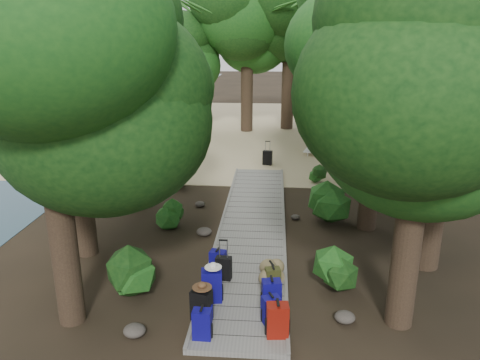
# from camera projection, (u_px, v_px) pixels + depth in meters

# --- Properties ---
(ground) EXTENTS (120.00, 120.00, 0.00)m
(ground) POSITION_uv_depth(u_px,v_px,m) (251.00, 242.00, 13.42)
(ground) COLOR #2E2317
(ground) RESTS_ON ground
(sand_beach) EXTENTS (40.00, 22.00, 0.02)m
(sand_beach) POSITION_uv_depth(u_px,v_px,m) (265.00, 130.00, 28.61)
(sand_beach) COLOR tan
(sand_beach) RESTS_ON ground
(boardwalk) EXTENTS (2.00, 12.00, 0.12)m
(boardwalk) POSITION_uv_depth(u_px,v_px,m) (252.00, 226.00, 14.35)
(boardwalk) COLOR slate
(boardwalk) RESTS_ON ground
(backpack_left_a) EXTENTS (0.37, 0.26, 0.67)m
(backpack_left_a) POSITION_uv_depth(u_px,v_px,m) (202.00, 323.00, 8.95)
(backpack_left_a) COLOR #120B7D
(backpack_left_a) RESTS_ON boardwalk
(backpack_left_b) EXTENTS (0.46, 0.39, 0.74)m
(backpack_left_b) POSITION_uv_depth(u_px,v_px,m) (201.00, 304.00, 9.52)
(backpack_left_b) COLOR black
(backpack_left_b) RESTS_ON boardwalk
(backpack_left_c) EXTENTS (0.48, 0.38, 0.81)m
(backpack_left_c) POSITION_uv_depth(u_px,v_px,m) (212.00, 284.00, 10.19)
(backpack_left_c) COLOR #120B7D
(backpack_left_c) RESTS_ON boardwalk
(backpack_left_d) EXTENTS (0.43, 0.34, 0.58)m
(backpack_left_d) POSITION_uv_depth(u_px,v_px,m) (218.00, 260.00, 11.52)
(backpack_left_d) COLOR #120B7D
(backpack_left_d) RESTS_ON boardwalk
(backpack_right_a) EXTENTS (0.45, 0.34, 0.75)m
(backpack_right_a) POSITION_uv_depth(u_px,v_px,m) (278.00, 319.00, 9.01)
(backpack_right_a) COLOR #870906
(backpack_right_a) RESTS_ON boardwalk
(backpack_right_b) EXTENTS (0.42, 0.36, 0.63)m
(backpack_right_b) POSITION_uv_depth(u_px,v_px,m) (271.00, 308.00, 9.45)
(backpack_right_b) COLOR #120B7D
(backpack_right_b) RESTS_ON boardwalk
(backpack_right_c) EXTENTS (0.44, 0.34, 0.68)m
(backpack_right_c) POSITION_uv_depth(u_px,v_px,m) (271.00, 292.00, 9.98)
(backpack_right_c) COLOR #120B7D
(backpack_right_c) RESTS_ON boardwalk
(backpack_right_d) EXTENTS (0.39, 0.31, 0.52)m
(backpack_right_d) POSITION_uv_depth(u_px,v_px,m) (273.00, 277.00, 10.78)
(backpack_right_d) COLOR #3A3B16
(backpack_right_d) RESTS_ON boardwalk
(duffel_right_khaki) EXTENTS (0.61, 0.72, 0.41)m
(duffel_right_khaki) POSITION_uv_depth(u_px,v_px,m) (272.00, 272.00, 11.09)
(duffel_right_khaki) COLOR olive
(duffel_right_khaki) RESTS_ON boardwalk
(suitcase_on_boardwalk) EXTENTS (0.39, 0.25, 0.57)m
(suitcase_on_boardwalk) POSITION_uv_depth(u_px,v_px,m) (224.00, 268.00, 11.11)
(suitcase_on_boardwalk) COLOR black
(suitcase_on_boardwalk) RESTS_ON boardwalk
(lone_suitcase_on_sand) EXTENTS (0.45, 0.31, 0.64)m
(lone_suitcase_on_sand) POSITION_uv_depth(u_px,v_px,m) (267.00, 158.00, 21.05)
(lone_suitcase_on_sand) COLOR black
(lone_suitcase_on_sand) RESTS_ON sand_beach
(hat_brown) EXTENTS (0.40, 0.40, 0.12)m
(hat_brown) POSITION_uv_depth(u_px,v_px,m) (202.00, 285.00, 9.39)
(hat_brown) COLOR #51351E
(hat_brown) RESTS_ON backpack_left_b
(hat_white) EXTENTS (0.37, 0.37, 0.12)m
(hat_white) POSITION_uv_depth(u_px,v_px,m) (213.00, 265.00, 10.03)
(hat_white) COLOR silver
(hat_white) RESTS_ON backpack_left_c
(kayak) EXTENTS (0.92, 2.94, 0.29)m
(kayak) POSITION_uv_depth(u_px,v_px,m) (183.00, 150.00, 23.10)
(kayak) COLOR #AA120E
(kayak) RESTS_ON sand_beach
(sun_lounger) EXTENTS (1.15, 2.13, 0.65)m
(sun_lounger) POSITION_uv_depth(u_px,v_px,m) (313.00, 147.00, 23.01)
(sun_lounger) COLOR silver
(sun_lounger) RESTS_ON sand_beach
(tree_right_a) EXTENTS (4.75, 4.75, 7.91)m
(tree_right_a) POSITION_uv_depth(u_px,v_px,m) (420.00, 136.00, 8.52)
(tree_right_a) COLOR black
(tree_right_a) RESTS_ON ground
(tree_right_b) EXTENTS (5.57, 5.57, 9.95)m
(tree_right_b) POSITION_uv_depth(u_px,v_px,m) (450.00, 68.00, 10.59)
(tree_right_b) COLOR black
(tree_right_b) RESTS_ON ground
(tree_right_c) EXTENTS (4.69, 4.69, 8.11)m
(tree_right_c) POSITION_uv_depth(u_px,v_px,m) (378.00, 95.00, 13.17)
(tree_right_c) COLOR black
(tree_right_c) RESTS_ON ground
(tree_right_d) EXTENTS (6.70, 6.70, 12.28)m
(tree_right_d) POSITION_uv_depth(u_px,v_px,m) (430.00, 20.00, 15.31)
(tree_right_d) COLOR black
(tree_right_d) RESTS_ON ground
(tree_right_e) EXTENTS (5.38, 5.38, 9.68)m
(tree_right_e) POSITION_uv_depth(u_px,v_px,m) (376.00, 56.00, 18.66)
(tree_right_e) COLOR black
(tree_right_e) RESTS_ON ground
(tree_right_f) EXTENTS (5.78, 5.78, 10.32)m
(tree_right_f) POSITION_uv_depth(u_px,v_px,m) (401.00, 46.00, 20.80)
(tree_right_f) COLOR black
(tree_right_f) RESTS_ON ground
(tree_left_a) EXTENTS (4.62, 4.62, 7.70)m
(tree_left_a) POSITION_uv_depth(u_px,v_px,m) (51.00, 140.00, 8.64)
(tree_left_a) COLOR black
(tree_left_a) RESTS_ON ground
(tree_left_b) EXTENTS (4.62, 4.62, 8.31)m
(tree_left_b) POSITION_uv_depth(u_px,v_px,m) (71.00, 100.00, 11.51)
(tree_left_b) COLOR black
(tree_left_b) RESTS_ON ground
(tree_left_c) EXTENTS (4.57, 4.57, 7.95)m
(tree_left_c) POSITION_uv_depth(u_px,v_px,m) (129.00, 90.00, 15.14)
(tree_left_c) COLOR black
(tree_left_c) RESTS_ON ground
(tree_back_a) EXTENTS (5.83, 5.83, 10.09)m
(tree_back_a) POSITION_uv_depth(u_px,v_px,m) (247.00, 45.00, 26.84)
(tree_back_a) COLOR black
(tree_back_a) RESTS_ON ground
(tree_back_b) EXTENTS (5.94, 5.94, 10.61)m
(tree_back_b) POSITION_uv_depth(u_px,v_px,m) (289.00, 40.00, 27.48)
(tree_back_b) COLOR black
(tree_back_b) RESTS_ON ground
(tree_back_c) EXTENTS (4.56, 4.56, 8.21)m
(tree_back_c) POSITION_uv_depth(u_px,v_px,m) (353.00, 63.00, 26.00)
(tree_back_c) COLOR black
(tree_back_c) RESTS_ON ground
(tree_back_d) EXTENTS (4.41, 4.41, 7.36)m
(tree_back_d) POSITION_uv_depth(u_px,v_px,m) (173.00, 69.00, 27.02)
(tree_back_d) COLOR black
(tree_back_d) RESTS_ON ground
(palm_right_a) EXTENTS (4.31, 4.31, 7.35)m
(palm_right_a) POSITION_uv_depth(u_px,v_px,m) (345.00, 88.00, 18.28)
(palm_right_a) COLOR #174212
(palm_right_a) RESTS_ON ground
(palm_right_b) EXTENTS (4.09, 4.09, 7.89)m
(palm_right_b) POSITION_uv_depth(u_px,v_px,m) (362.00, 73.00, 21.74)
(palm_right_b) COLOR #174212
(palm_right_b) RESTS_ON ground
(palm_right_c) EXTENTS (4.53, 4.53, 7.20)m
(palm_right_c) POSITION_uv_depth(u_px,v_px,m) (321.00, 76.00, 23.61)
(palm_right_c) COLOR #174212
(palm_right_c) RESTS_ON ground
(palm_left_a) EXTENTS (4.36, 4.36, 6.94)m
(palm_left_a) POSITION_uv_depth(u_px,v_px,m) (158.00, 93.00, 18.40)
(palm_left_a) COLOR #174212
(palm_left_a) RESTS_ON ground
(rock_left_a) EXTENTS (0.45, 0.40, 0.25)m
(rock_left_a) POSITION_uv_depth(u_px,v_px,m) (134.00, 331.00, 9.26)
(rock_left_a) COLOR #4C473F
(rock_left_a) RESTS_ON ground
(rock_left_b) EXTENTS (0.31, 0.28, 0.17)m
(rock_left_b) POSITION_uv_depth(u_px,v_px,m) (141.00, 275.00, 11.45)
(rock_left_b) COLOR #4C473F
(rock_left_b) RESTS_ON ground
(rock_left_c) EXTENTS (0.45, 0.40, 0.25)m
(rock_left_c) POSITION_uv_depth(u_px,v_px,m) (204.00, 232.00, 13.82)
(rock_left_c) COLOR #4C473F
(rock_left_c) RESTS_ON ground
(rock_left_d) EXTENTS (0.34, 0.31, 0.19)m
(rock_left_d) POSITION_uv_depth(u_px,v_px,m) (200.00, 204.00, 16.11)
(rock_left_d) COLOR #4C473F
(rock_left_d) RESTS_ON ground
(rock_right_a) EXTENTS (0.43, 0.39, 0.24)m
(rock_right_a) POSITION_uv_depth(u_px,v_px,m) (345.00, 317.00, 9.70)
(rock_right_a) COLOR #4C473F
(rock_right_a) RESTS_ON ground
(rock_right_b) EXTENTS (0.44, 0.39, 0.24)m
(rock_right_b) POSITION_uv_depth(u_px,v_px,m) (332.00, 255.00, 12.42)
(rock_right_b) COLOR #4C473F
(rock_right_b) RESTS_ON ground
(rock_right_c) EXTENTS (0.29, 0.26, 0.16)m
(rock_right_c) POSITION_uv_depth(u_px,v_px,m) (295.00, 217.00, 15.03)
(rock_right_c) COLOR #4C473F
(rock_right_c) RESTS_ON ground
(rock_right_d) EXTENTS (0.49, 0.44, 0.27)m
(rock_right_d) POSITION_uv_depth(u_px,v_px,m) (334.00, 190.00, 17.44)
(rock_right_d) COLOR #4C473F
(rock_right_d) RESTS_ON ground
(shrub_left_a) EXTENTS (1.25, 1.25, 1.13)m
(shrub_left_a) POSITION_uv_depth(u_px,v_px,m) (131.00, 273.00, 10.58)
(shrub_left_a) COLOR #164916
(shrub_left_a) RESTS_ON ground
(shrub_left_b) EXTENTS (0.90, 0.90, 0.81)m
(shrub_left_b) POSITION_uv_depth(u_px,v_px,m) (175.00, 214.00, 14.39)
(shrub_left_b) COLOR #164916
(shrub_left_b) RESTS_ON ground
(shrub_left_c) EXTENTS (1.03, 1.03, 0.93)m
(shrub_left_c) POSITION_uv_depth(u_px,v_px,m) (176.00, 174.00, 18.20)
(shrub_left_c) COLOR #164916
(shrub_left_c) RESTS_ON ground
(shrub_right_a) EXTENTS (1.05, 1.05, 0.95)m
(shrub_right_a) POSITION_uv_depth(u_px,v_px,m) (334.00, 272.00, 10.81)
(shrub_right_a) COLOR #164916
(shrub_right_a) RESTS_ON ground
(shrub_right_b) EXTENTS (1.37, 1.37, 1.23)m
(shrub_right_b) POSITION_uv_depth(u_px,v_px,m) (330.00, 204.00, 14.63)
(shrub_right_b) COLOR #164916
(shrub_right_b) RESTS_ON ground
(shrub_right_c) EXTENTS (0.78, 0.78, 0.70)m
(shrub_right_c) POSITION_uv_depth(u_px,v_px,m) (314.00, 174.00, 18.64)
(shrub_right_c) COLOR #164916
(shrub_right_c) RESTS_ON ground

